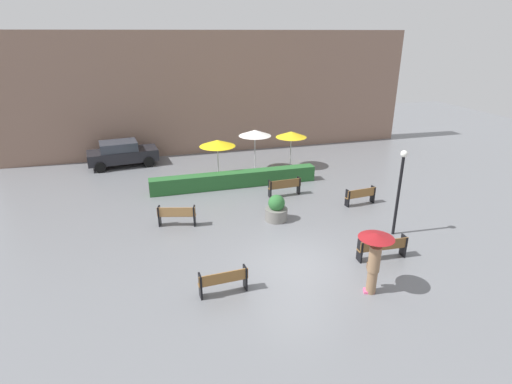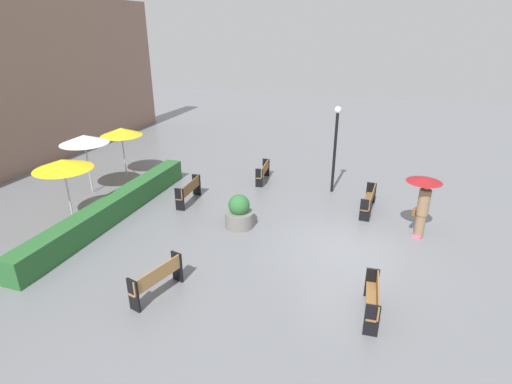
{
  "view_description": "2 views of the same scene",
  "coord_description": "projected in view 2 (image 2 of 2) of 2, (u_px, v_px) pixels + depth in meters",
  "views": [
    {
      "loc": [
        -4.96,
        -11.66,
        7.9
      ],
      "look_at": [
        -0.54,
        3.71,
        1.5
      ],
      "focal_mm": 28.18,
      "sensor_mm": 36.0,
      "label": 1
    },
    {
      "loc": [
        -11.42,
        -0.72,
        6.59
      ],
      "look_at": [
        0.71,
        3.28,
        1.28
      ],
      "focal_mm": 28.19,
      "sensor_mm": 36.0,
      "label": 2
    }
  ],
  "objects": [
    {
      "name": "bench_back_row",
      "position": [
        189.0,
        190.0,
        15.95
      ],
      "size": [
        1.73,
        0.42,
        0.9
      ],
      "color": "brown",
      "rests_on": "ground"
    },
    {
      "name": "bench_near_left",
      "position": [
        374.0,
        298.0,
        9.7
      ],
      "size": [
        1.62,
        0.42,
        0.84
      ],
      "color": "olive",
      "rests_on": "ground"
    },
    {
      "name": "bench_near_right",
      "position": [
        369.0,
        199.0,
        15.18
      ],
      "size": [
        1.91,
        0.48,
        0.84
      ],
      "color": "brown",
      "rests_on": "ground"
    },
    {
      "name": "patio_umbrella_yellow_far",
      "position": [
        121.0,
        132.0,
        18.3
      ],
      "size": [
        1.89,
        1.89,
        2.28
      ],
      "color": "silver",
      "rests_on": "ground"
    },
    {
      "name": "hedge_strip",
      "position": [
        114.0,
        208.0,
        14.67
      ],
      "size": [
        9.1,
        0.7,
        0.84
      ],
      "primitive_type": "cube",
      "color": "#28602D",
      "rests_on": "ground"
    },
    {
      "name": "patio_umbrella_yellow",
      "position": [
        63.0,
        164.0,
        13.8
      ],
      "size": [
        2.0,
        2.0,
        2.34
      ],
      "color": "silver",
      "rests_on": "ground"
    },
    {
      "name": "patio_umbrella_white",
      "position": [
        84.0,
        139.0,
        16.27
      ],
      "size": [
        1.94,
        1.94,
        2.49
      ],
      "color": "silver",
      "rests_on": "ground"
    },
    {
      "name": "bench_far_right",
      "position": [
        263.0,
        171.0,
        18.14
      ],
      "size": [
        1.6,
        0.45,
        0.84
      ],
      "color": "olive",
      "rests_on": "ground"
    },
    {
      "name": "ground_plane",
      "position": [
        347.0,
        250.0,
        12.75
      ],
      "size": [
        60.0,
        60.0,
        0.0
      ],
      "primitive_type": "plane",
      "color": "slate"
    },
    {
      "name": "planter_pot",
      "position": [
        239.0,
        213.0,
        14.04
      ],
      "size": [
        1.0,
        1.0,
        1.2
      ],
      "color": "slate",
      "rests_on": "ground"
    },
    {
      "name": "pedestrian_with_umbrella",
      "position": [
        423.0,
        197.0,
        13.04
      ],
      "size": [
        1.13,
        1.13,
        2.1
      ],
      "color": "#8C6B4C",
      "rests_on": "ground"
    },
    {
      "name": "lamp_post",
      "position": [
        336.0,
        140.0,
        16.37
      ],
      "size": [
        0.28,
        0.28,
        3.63
      ],
      "color": "black",
      "rests_on": "ground"
    },
    {
      "name": "bench_far_left",
      "position": [
        157.0,
        278.0,
        10.4
      ],
      "size": [
        1.66,
        0.75,
        0.9
      ],
      "color": "#9E7242",
      "rests_on": "ground"
    }
  ]
}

